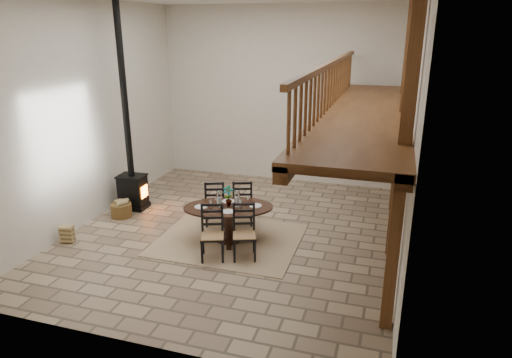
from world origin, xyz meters
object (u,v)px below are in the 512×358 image
(dining_table, at_px, (229,221))
(log_stack, at_px, (67,234))
(wood_stove, at_px, (131,166))
(log_basket, at_px, (121,209))

(dining_table, xyz_separation_m, log_stack, (-3.27, -1.11, -0.25))
(wood_stove, relative_size, log_basket, 9.98)
(dining_table, bearing_deg, log_stack, 178.82)
(log_basket, bearing_deg, log_stack, -101.56)
(log_basket, xyz_separation_m, log_stack, (-0.32, -1.56, 0.01))
(wood_stove, xyz_separation_m, log_stack, (-0.31, -2.14, -0.93))
(log_stack, bearing_deg, wood_stove, 81.70)
(dining_table, xyz_separation_m, wood_stove, (-2.96, 1.03, 0.67))
(dining_table, relative_size, log_stack, 6.14)
(wood_stove, height_order, log_stack, wood_stove)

